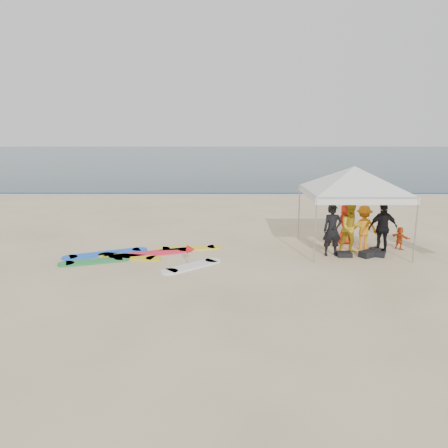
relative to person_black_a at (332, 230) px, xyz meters
name	(u,v)px	position (x,y,z in m)	size (l,w,h in m)	color
ground	(219,283)	(-3.95, -2.86, -0.92)	(120.00, 120.00, 0.00)	beige
ocean	(225,157)	(-3.95, 57.14, -0.88)	(160.00, 84.00, 0.08)	#0C2633
shoreline_foam	(223,194)	(-3.95, 15.34, -0.92)	(160.00, 1.20, 0.01)	silver
person_black_a	(332,230)	(0.00, 0.00, 0.00)	(0.67, 0.44, 1.85)	black
person_yellow	(351,228)	(0.77, 0.36, -0.01)	(0.89, 0.69, 1.83)	gold
person_orange_a	(363,227)	(1.37, 0.88, -0.10)	(1.07, 0.61, 1.65)	orange
person_black_b	(383,228)	(1.91, 0.35, 0.00)	(1.09, 0.45, 1.86)	black
person_orange_b	(346,224)	(0.93, 1.65, -0.12)	(0.79, 0.51, 1.61)	red
person_seated	(400,238)	(2.75, 0.86, -0.50)	(0.79, 0.25, 0.85)	#D24612
canopy_tent	(355,167)	(0.88, 0.78, 2.17)	(4.70, 4.70, 3.55)	#A5A5A8
marker_pennant	(191,249)	(-4.92, -0.99, -0.43)	(0.28, 0.28, 0.64)	#A5A5A8
gear_pile	(365,253)	(1.17, -0.08, -0.83)	(1.72, 1.01, 0.22)	black
surfboard_spread	(143,256)	(-6.70, -0.22, -0.89)	(5.29, 3.38, 0.07)	#23813B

